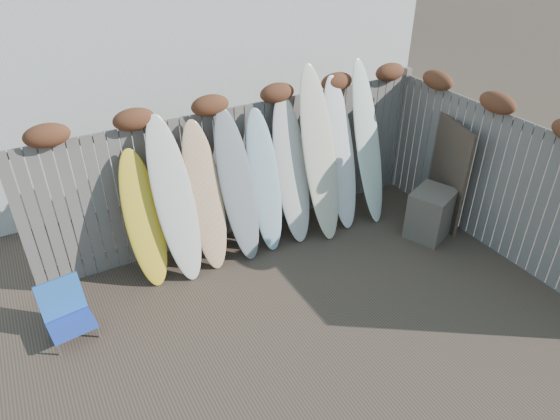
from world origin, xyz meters
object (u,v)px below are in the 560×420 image
surfboard_0 (144,220)px  lattice_panel (446,172)px  beach_chair (66,311)px  wooden_crate (431,214)px

surfboard_0 → lattice_panel: bearing=-9.6°
lattice_panel → surfboard_0: 4.53m
beach_chair → surfboard_0: surfboard_0 is taller
beach_chair → wooden_crate: wooden_crate is taller
wooden_crate → lattice_panel: lattice_panel is taller
beach_chair → surfboard_0: bearing=25.4°
beach_chair → surfboard_0: (1.17, 0.55, 0.59)m
wooden_crate → surfboard_0: bearing=164.4°
beach_chair → wooden_crate: (5.14, -0.56, 0.06)m
lattice_panel → beach_chair: bearing=-166.2°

